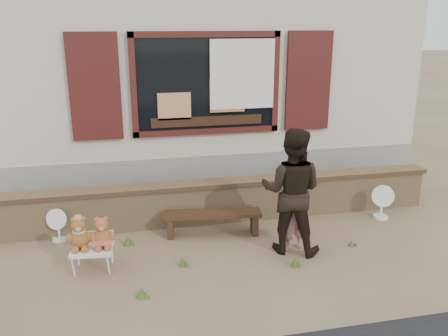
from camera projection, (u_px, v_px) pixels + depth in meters
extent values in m
plane|color=brown|center=(233.00, 248.00, 6.66)|extent=(80.00, 80.00, 0.00)
cube|color=#B2A790|center=(185.00, 53.00, 10.14)|extent=(8.00, 5.00, 3.20)
cube|color=gray|center=(187.00, 143.00, 10.73)|extent=(8.04, 5.04, 0.80)
cube|color=black|center=(206.00, 84.00, 7.88)|extent=(2.30, 0.04, 1.50)
cube|color=#431713|center=(206.00, 34.00, 7.63)|extent=(2.50, 0.08, 0.10)
cube|color=#431713|center=(207.00, 131.00, 8.10)|extent=(2.50, 0.08, 0.10)
cube|color=#431713|center=(133.00, 86.00, 7.62)|extent=(0.10, 0.08, 1.70)
cube|color=#431713|center=(275.00, 82.00, 8.11)|extent=(0.10, 0.08, 1.70)
cube|color=#390F12|center=(95.00, 87.00, 7.49)|extent=(0.80, 0.07, 1.70)
cube|color=#390F12|center=(308.00, 81.00, 8.22)|extent=(0.80, 0.07, 1.70)
cube|color=white|center=(242.00, 74.00, 7.90)|extent=(1.10, 0.02, 1.15)
cube|color=black|center=(207.00, 121.00, 8.04)|extent=(1.90, 0.06, 0.16)
cube|color=tan|center=(174.00, 106.00, 7.85)|extent=(0.55, 0.06, 0.45)
cube|color=#E08447|center=(227.00, 95.00, 7.99)|extent=(0.60, 0.06, 0.55)
cube|color=tan|center=(219.00, 203.00, 7.50)|extent=(7.00, 0.30, 0.60)
cube|color=brown|center=(219.00, 183.00, 7.40)|extent=(7.10, 0.36, 0.07)
cube|color=black|center=(213.00, 214.00, 6.98)|extent=(1.46, 0.49, 0.05)
cube|color=black|center=(170.00, 227.00, 6.98)|extent=(0.12, 0.28, 0.30)
cube|color=black|center=(254.00, 224.00, 7.09)|extent=(0.12, 0.28, 0.30)
cube|color=white|center=(92.00, 249.00, 6.02)|extent=(0.55, 0.50, 0.04)
cylinder|color=silver|center=(73.00, 268.00, 5.86)|extent=(0.03, 0.03, 0.27)
cylinder|color=silver|center=(108.00, 266.00, 5.90)|extent=(0.03, 0.03, 0.27)
cylinder|color=silver|center=(79.00, 253.00, 6.22)|extent=(0.03, 0.03, 0.27)
cylinder|color=silver|center=(112.00, 252.00, 6.27)|extent=(0.03, 0.03, 0.27)
imported|color=pink|center=(293.00, 213.00, 6.47)|extent=(0.47, 0.39, 1.10)
imported|color=black|center=(291.00, 191.00, 6.36)|extent=(1.06, 0.98, 1.74)
cylinder|color=white|center=(60.00, 239.00, 6.90)|extent=(0.21, 0.21, 0.04)
cylinder|color=white|center=(59.00, 230.00, 6.87)|extent=(0.03, 0.03, 0.27)
cylinder|color=white|center=(57.00, 218.00, 6.81)|extent=(0.32, 0.21, 0.31)
cylinder|color=white|center=(380.00, 217.00, 7.68)|extent=(0.24, 0.24, 0.04)
cylinder|color=white|center=(381.00, 208.00, 7.63)|extent=(0.04, 0.04, 0.30)
cylinder|color=white|center=(383.00, 195.00, 7.57)|extent=(0.36, 0.24, 0.35)
cone|color=#3E5421|center=(182.00, 261.00, 6.16)|extent=(0.11, 0.11, 0.13)
cone|color=#3E5421|center=(351.00, 243.00, 6.72)|extent=(0.10, 0.10, 0.08)
cone|color=#3E5421|center=(295.00, 261.00, 6.14)|extent=(0.11, 0.11, 0.15)
cone|color=#3E5421|center=(128.00, 241.00, 6.74)|extent=(0.15, 0.15, 0.13)
cone|color=#3E5421|center=(91.00, 248.00, 6.53)|extent=(0.15, 0.15, 0.14)
cone|color=#3E5421|center=(141.00, 293.00, 5.46)|extent=(0.14, 0.14, 0.12)
cone|color=#3E5421|center=(302.00, 232.00, 7.00)|extent=(0.16, 0.16, 0.14)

